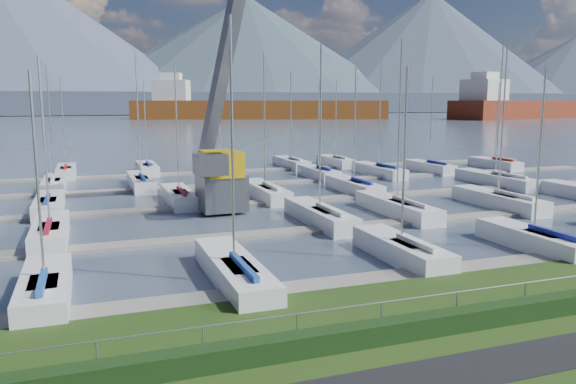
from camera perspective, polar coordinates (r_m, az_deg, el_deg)
name	(u,v)px	position (r m, az deg, el deg)	size (l,w,h in m)	color
path	(461,371)	(17.93, 17.19, -17.02)	(160.00, 2.00, 0.04)	black
water	(108,118)	(276.00, -17.82, 7.21)	(800.00, 540.00, 0.20)	#475568
hedge	(413,327)	(19.72, 12.60, -13.23)	(80.00, 0.70, 0.70)	#183212
fence	(408,299)	(19.73, 12.06, -10.56)	(0.04, 0.04, 80.00)	#94979C
foothill	(103,103)	(345.84, -18.31, 8.60)	(900.00, 80.00, 12.00)	#414D60
mountains	(107,43)	(422.46, -17.87, 14.21)	(1190.00, 360.00, 115.00)	#455165
docks	(227,205)	(43.61, -6.23, -1.36)	(90.00, 41.60, 0.25)	slate
crane	(223,134)	(41.94, -6.65, 5.85)	(5.73, 13.23, 22.35)	#5A5D62
cargo_ship_mid	(250,110)	(243.47, -3.91, 8.32)	(107.44, 50.64, 21.50)	brown
cargo_ship_east	(517,109)	(266.58, 22.20, 7.81)	(79.48, 36.19, 21.50)	maroon
sailboat_fleet	(178,131)	(44.63, -11.08, 6.10)	(75.60, 49.73, 13.55)	#2044A0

